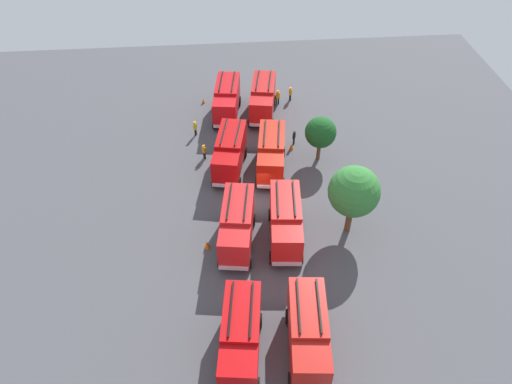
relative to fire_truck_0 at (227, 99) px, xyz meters
name	(u,v)px	position (x,y,z in m)	size (l,w,h in m)	color
ground_plane	(256,203)	(14.87, 2.03, -2.15)	(66.75, 66.75, 0.00)	#4C4C51
fire_truck_0	(227,99)	(0.00, 0.00, 0.00)	(7.46, 3.52, 3.88)	red
fire_truck_1	(230,152)	(9.67, -0.10, 0.00)	(7.53, 3.85, 3.88)	#BD0A0C
fire_truck_2	(237,224)	(19.50, 0.04, 0.00)	(7.47, 3.58, 3.88)	red
fire_truck_3	(241,336)	(29.85, -0.30, 0.00)	(7.45, 3.49, 3.88)	red
fire_truck_4	(263,98)	(0.10, 4.08, 0.00)	(7.51, 3.73, 3.88)	red
fire_truck_5	(271,153)	(10.16, 3.93, 0.00)	(7.47, 3.57, 3.88)	red
fire_truck_6	(286,221)	(19.42, 4.13, 0.00)	(7.39, 3.29, 3.88)	red
fire_truck_7	(308,332)	(29.96, 4.27, 0.00)	(7.40, 3.32, 3.88)	red
firefighter_0	(195,128)	(3.57, -3.63, -1.19)	(0.47, 0.36, 1.72)	black
firefighter_1	(204,151)	(7.75, -2.69, -1.23)	(0.48, 0.42, 1.66)	black
firefighter_2	(294,137)	(6.11, 6.84, -1.21)	(0.48, 0.38, 1.68)	black
firefighter_3	(290,93)	(-2.61, 7.66, -1.19)	(0.46, 0.31, 1.71)	black
firefighter_4	(278,97)	(-1.86, 6.05, -1.14)	(0.29, 0.45, 1.79)	black
tree_0	(321,133)	(8.79, 8.98, 1.13)	(3.15, 3.15, 4.88)	brown
tree_1	(354,192)	(18.89, 9.76, 2.37)	(4.33, 4.33, 6.72)	brown
traffic_cone_0	(203,101)	(-2.83, -2.77, -1.86)	(0.41, 0.41, 0.58)	#F2600C
traffic_cone_1	(207,245)	(19.93, -2.57, -1.79)	(0.51, 0.51, 0.73)	#F2600C
traffic_cone_2	(291,147)	(7.02, 6.46, -1.81)	(0.48, 0.48, 0.69)	#F2600C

